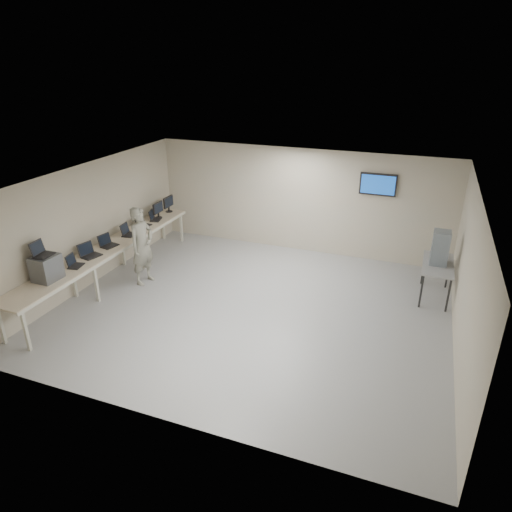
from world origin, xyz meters
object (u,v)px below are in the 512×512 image
at_px(soldier, 142,246).
at_px(side_table, 438,267).
at_px(equipment_box, 46,268).
at_px(workbench, 109,250).

relative_size(soldier, side_table, 1.36).
bearing_deg(soldier, side_table, -67.02).
xyz_separation_m(equipment_box, soldier, (0.80, 2.08, -0.23)).
bearing_deg(workbench, equipment_box, -92.00).
distance_m(workbench, soldier, 0.79).
xyz_separation_m(equipment_box, side_table, (7.25, 3.72, -0.41)).
height_order(soldier, side_table, soldier).
bearing_deg(soldier, equipment_box, 167.68).
relative_size(equipment_box, soldier, 0.27).
height_order(workbench, side_table, workbench).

